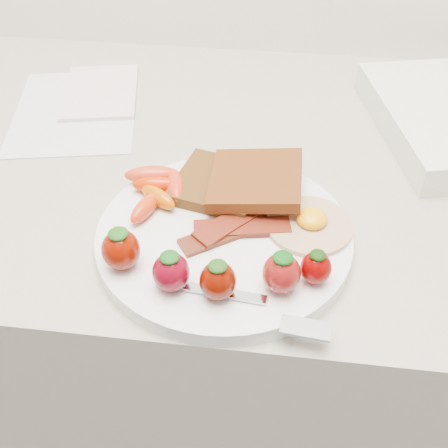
# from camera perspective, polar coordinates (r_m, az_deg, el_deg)

# --- Properties ---
(counter) EXTENTS (2.00, 0.60, 0.90)m
(counter) POSITION_cam_1_polar(r_m,az_deg,el_deg) (1.06, 0.15, -13.10)
(counter) COLOR gray
(counter) RESTS_ON ground
(plate) EXTENTS (0.27, 0.27, 0.02)m
(plate) POSITION_cam_1_polar(r_m,az_deg,el_deg) (0.60, 0.00, -1.34)
(plate) COLOR white
(plate) RESTS_ON counter
(toast_lower) EXTENTS (0.11, 0.11, 0.01)m
(toast_lower) POSITION_cam_1_polar(r_m,az_deg,el_deg) (0.64, -0.55, 4.10)
(toast_lower) COLOR black
(toast_lower) RESTS_ON plate
(toast_upper) EXTENTS (0.10, 0.10, 0.02)m
(toast_upper) POSITION_cam_1_polar(r_m,az_deg,el_deg) (0.62, 3.24, 4.52)
(toast_upper) COLOR #401B0E
(toast_upper) RESTS_ON toast_lower
(fried_egg) EXTENTS (0.10, 0.10, 0.02)m
(fried_egg) POSITION_cam_1_polar(r_m,az_deg,el_deg) (0.60, 8.73, 0.05)
(fried_egg) COLOR beige
(fried_egg) RESTS_ON plate
(bacon_strips) EXTENTS (0.12, 0.10, 0.01)m
(bacon_strips) POSITION_cam_1_polar(r_m,az_deg,el_deg) (0.59, 1.10, -0.24)
(bacon_strips) COLOR #3A1304
(bacon_strips) RESTS_ON plate
(baby_carrots) EXTENTS (0.08, 0.10, 0.02)m
(baby_carrots) POSITION_cam_1_polar(r_m,az_deg,el_deg) (0.63, -6.79, 3.63)
(baby_carrots) COLOR red
(baby_carrots) RESTS_ON plate
(strawberries) EXTENTS (0.22, 0.06, 0.05)m
(strawberries) POSITION_cam_1_polar(r_m,az_deg,el_deg) (0.53, -1.45, -4.40)
(strawberries) COLOR #680C00
(strawberries) RESTS_ON plate
(fork) EXTENTS (0.17, 0.06, 0.00)m
(fork) POSITION_cam_1_polar(r_m,az_deg,el_deg) (0.52, 2.90, -8.43)
(fork) COLOR #AEB6C7
(fork) RESTS_ON plate
(paper_sheet) EXTENTS (0.21, 0.25, 0.00)m
(paper_sheet) POSITION_cam_1_polar(r_m,az_deg,el_deg) (0.84, -14.84, 11.08)
(paper_sheet) COLOR silver
(paper_sheet) RESTS_ON counter
(notepad) EXTENTS (0.13, 0.17, 0.01)m
(notepad) POSITION_cam_1_polar(r_m,az_deg,el_deg) (0.87, -12.44, 12.99)
(notepad) COLOR silver
(notepad) RESTS_ON paper_sheet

